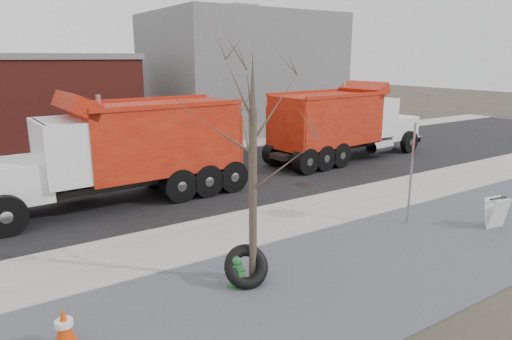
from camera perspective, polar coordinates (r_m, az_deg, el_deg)
ground at (r=14.54m, az=4.70°, el=-6.53°), size 120.00×120.00×0.00m
gravel_verge at (r=12.19m, az=15.02°, el=-11.11°), size 60.00×5.00×0.03m
sidewalk at (r=14.71m, az=4.10°, el=-6.14°), size 60.00×2.50×0.06m
curb at (r=15.70m, az=1.23°, el=-4.70°), size 60.00×0.15×0.11m
road at (r=19.64m, az=-6.63°, el=-1.08°), size 60.00×9.40×0.02m
far_sidewalk at (r=24.74m, az=-12.59°, el=1.86°), size 60.00×2.00×0.06m
building_grey at (r=33.60m, az=-2.00°, el=12.13°), size 12.00×10.00×8.00m
bare_tree at (r=9.81m, az=-0.41°, el=3.47°), size 3.20×3.20×5.20m
fire_hydrant at (r=10.54m, az=-2.43°, el=-12.75°), size 0.42×0.41×0.75m
truck_tire at (r=10.58m, az=-1.22°, el=-11.98°), size 1.18×1.01×1.02m
stop_sign at (r=14.60m, az=18.99°, el=1.56°), size 0.68×0.57×3.18m
sandwich_board at (r=15.63m, az=27.83°, el=-4.73°), size 0.74×0.52×0.95m
traffic_cone_near at (r=9.24m, az=-22.83°, el=-17.72°), size 0.41×0.41×0.80m
dump_truck_red_a at (r=23.30m, az=10.91°, el=5.96°), size 9.57×3.34×3.80m
dump_truck_red_b at (r=16.66m, az=-16.03°, el=2.77°), size 9.45×2.99×3.93m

